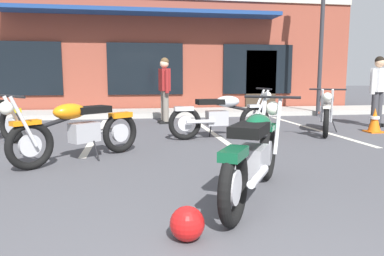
# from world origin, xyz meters

# --- Properties ---
(ground_plane) EXTENTS (80.00, 80.00, 0.00)m
(ground_plane) POSITION_xyz_m (0.00, 3.37, 0.00)
(ground_plane) COLOR #47474C
(sidewalk_kerb) EXTENTS (22.00, 1.80, 0.14)m
(sidewalk_kerb) POSITION_xyz_m (0.00, 10.32, 0.07)
(sidewalk_kerb) COLOR #A8A59E
(sidewalk_kerb) RESTS_ON ground_plane
(brick_storefront_building) EXTENTS (14.63, 6.41, 4.02)m
(brick_storefront_building) POSITION_xyz_m (0.00, 14.02, 2.02)
(brick_storefront_building) COLOR brown
(brick_storefront_building) RESTS_ON ground_plane
(painted_stall_lines) EXTENTS (7.43, 4.80, 0.01)m
(painted_stall_lines) POSITION_xyz_m (0.00, 6.72, 0.00)
(painted_stall_lines) COLOR silver
(painted_stall_lines) RESTS_ON ground_plane
(motorcycle_foreground_classic) EXTENTS (1.35, 1.87, 0.98)m
(motorcycle_foreground_classic) POSITION_xyz_m (0.71, 2.21, 0.46)
(motorcycle_foreground_classic) COLOR black
(motorcycle_foreground_classic) RESTS_ON ground_plane
(motorcycle_red_sportbike) EXTENTS (2.11, 0.67, 0.98)m
(motorcycle_red_sportbike) POSITION_xyz_m (1.25, 5.74, 0.46)
(motorcycle_red_sportbike) COLOR black
(motorcycle_red_sportbike) RESTS_ON ground_plane
(motorcycle_black_cruiser) EXTENTS (1.75, 1.54, 0.98)m
(motorcycle_black_cruiser) POSITION_xyz_m (-1.24, 4.19, 0.46)
(motorcycle_black_cruiser) COLOR black
(motorcycle_black_cruiser) RESTS_ON ground_plane
(motorcycle_silver_naked) EXTENTS (1.28, 1.91, 0.98)m
(motorcycle_silver_naked) POSITION_xyz_m (3.62, 6.05, 0.46)
(motorcycle_silver_naked) COLOR black
(motorcycle_silver_naked) RESTS_ON ground_plane
(person_in_black_shirt) EXTENTS (0.32, 0.61, 1.68)m
(person_in_black_shirt) POSITION_xyz_m (0.36, 8.21, 0.95)
(person_in_black_shirt) COLOR black
(person_in_black_shirt) RESTS_ON ground_plane
(person_by_back_row) EXTENTS (0.58, 0.39, 1.68)m
(person_by_back_row) POSITION_xyz_m (5.32, 6.75, 0.95)
(person_by_back_row) COLOR black
(person_by_back_row) RESTS_ON ground_plane
(helmet_on_pavement) EXTENTS (0.26, 0.26, 0.26)m
(helmet_on_pavement) POSITION_xyz_m (-0.09, 1.37, 0.13)
(helmet_on_pavement) COLOR #B71414
(helmet_on_pavement) RESTS_ON ground_plane
(traffic_cone) EXTENTS (0.34, 0.34, 0.53)m
(traffic_cone) POSITION_xyz_m (4.71, 5.95, 0.26)
(traffic_cone) COLOR orange
(traffic_cone) RESTS_ON ground_plane
(parking_lot_lamp_post) EXTENTS (0.24, 0.76, 5.33)m
(parking_lot_lamp_post) POSITION_xyz_m (5.14, 9.12, 3.42)
(parking_lot_lamp_post) COLOR #2D2D33
(parking_lot_lamp_post) RESTS_ON ground_plane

